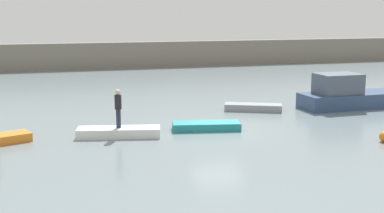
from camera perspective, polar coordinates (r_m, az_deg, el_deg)
ground_plane at (r=24.75m, az=2.99°, el=-2.62°), size 120.00×120.00×0.00m
embankment_wall at (r=51.86m, az=-7.12°, el=5.88°), size 80.00×1.20×2.64m
motorboat at (r=31.53m, az=17.40°, el=1.26°), size 6.47×2.34×2.10m
rowboat_white at (r=23.47m, az=-8.38°, el=-2.93°), size 3.98×1.82×0.43m
rowboat_teal at (r=24.57m, az=1.64°, el=-2.25°), size 3.48×1.72×0.38m
rowboat_grey at (r=29.47m, az=7.02°, el=-0.09°), size 3.43×2.25×0.40m
person_dark_shirt at (r=23.21m, az=-8.46°, el=0.03°), size 0.32×0.32×1.80m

